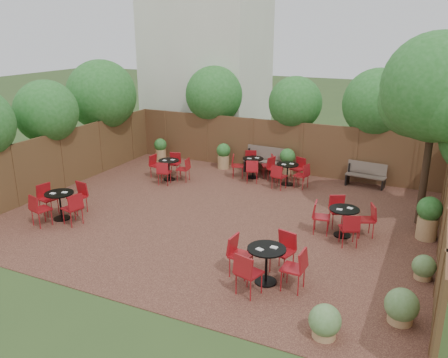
% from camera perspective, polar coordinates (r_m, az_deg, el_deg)
% --- Properties ---
extents(ground, '(80.00, 80.00, 0.00)m').
position_cam_1_polar(ground, '(13.91, -0.57, -4.55)').
color(ground, '#354F23').
rests_on(ground, ground).
extents(courtyard_paving, '(12.00, 10.00, 0.02)m').
position_cam_1_polar(courtyard_paving, '(13.91, -0.57, -4.51)').
color(courtyard_paving, '#3C1E18').
rests_on(courtyard_paving, ground).
extents(fence_back, '(12.00, 0.08, 2.00)m').
position_cam_1_polar(fence_back, '(18.00, 6.40, 4.02)').
color(fence_back, brown).
rests_on(fence_back, ground).
extents(fence_left, '(0.08, 10.00, 2.00)m').
position_cam_1_polar(fence_left, '(16.94, -19.17, 2.20)').
color(fence_left, brown).
rests_on(fence_left, ground).
extents(fence_right, '(0.08, 10.00, 2.00)m').
position_cam_1_polar(fence_right, '(12.34, 25.43, -4.44)').
color(fence_right, brown).
rests_on(fence_right, ground).
extents(neighbour_building, '(5.00, 4.00, 8.00)m').
position_cam_1_polar(neighbour_building, '(22.04, -2.10, 14.61)').
color(neighbour_building, silver).
rests_on(neighbour_building, ground).
extents(overhang_foliage, '(15.58, 10.66, 2.73)m').
position_cam_1_polar(overhang_foliage, '(16.78, -2.81, 9.04)').
color(overhang_foliage, '#246721').
rests_on(overhang_foliage, ground).
extents(courtyard_tree, '(2.97, 2.90, 5.30)m').
position_cam_1_polar(courtyard_tree, '(13.56, 24.55, 9.53)').
color(courtyard_tree, black).
rests_on(courtyard_tree, courtyard_paving).
extents(park_bench_left, '(1.62, 0.60, 0.98)m').
position_cam_1_polar(park_bench_left, '(17.88, 5.08, 2.39)').
color(park_bench_left, brown).
rests_on(park_bench_left, courtyard_paving).
extents(park_bench_right, '(1.40, 0.59, 0.84)m').
position_cam_1_polar(park_bench_right, '(17.02, 17.03, 0.56)').
color(park_bench_right, brown).
rests_on(park_bench_right, courtyard_paving).
extents(bistro_tables, '(9.34, 8.45, 0.96)m').
position_cam_1_polar(bistro_tables, '(14.12, 0.18, -2.11)').
color(bistro_tables, black).
rests_on(bistro_tables, courtyard_paving).
extents(planters, '(11.03, 4.27, 1.17)m').
position_cam_1_polar(planters, '(16.25, 6.90, 0.95)').
color(planters, tan).
rests_on(planters, courtyard_paving).
extents(low_shrubs, '(2.05, 3.53, 0.69)m').
position_cam_1_polar(low_shrubs, '(9.78, 18.93, -14.01)').
color(low_shrubs, tan).
rests_on(low_shrubs, courtyard_paving).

